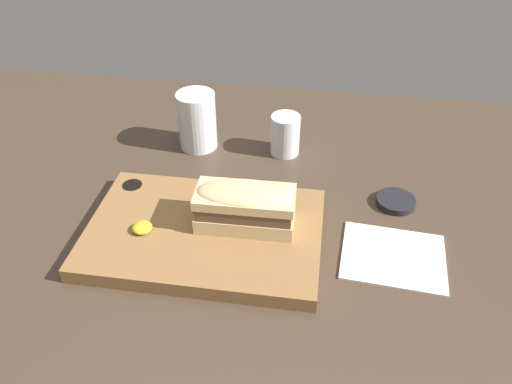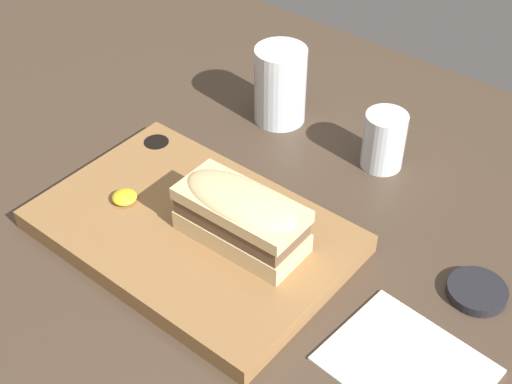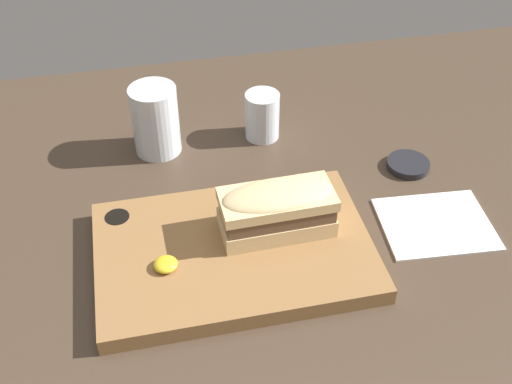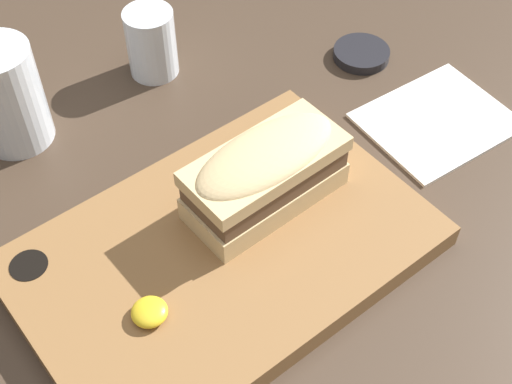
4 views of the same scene
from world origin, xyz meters
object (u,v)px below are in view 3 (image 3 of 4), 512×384
at_px(napkin, 436,224).
at_px(condiment_dish, 408,165).
at_px(serving_board, 233,251).
at_px(sandwich, 277,208).
at_px(wine_glass, 262,118).
at_px(water_glass, 156,124).

distance_m(napkin, condiment_dish, 0.14).
distance_m(serving_board, napkin, 0.31).
xyz_separation_m(sandwich, wine_glass, (0.04, 0.27, -0.03)).
distance_m(water_glass, wine_glass, 0.18).
xyz_separation_m(serving_board, water_glass, (-0.08, 0.28, 0.04)).
bearing_deg(serving_board, water_glass, 105.49).
distance_m(sandwich, napkin, 0.25).
distance_m(water_glass, condiment_dish, 0.43).
height_order(serving_board, condiment_dish, serving_board).
height_order(wine_glass, napkin, wine_glass).
xyz_separation_m(sandwich, napkin, (0.24, -0.02, -0.07)).
relative_size(sandwich, condiment_dish, 2.28).
distance_m(serving_board, wine_glass, 0.30).
xyz_separation_m(napkin, condiment_dish, (0.01, 0.14, 0.00)).
height_order(serving_board, wine_glass, wine_glass).
relative_size(sandwich, napkin, 0.93).
relative_size(wine_glass, napkin, 0.49).
xyz_separation_m(water_glass, wine_glass, (0.18, 0.00, -0.01)).
bearing_deg(napkin, wine_glass, 126.13).
bearing_deg(condiment_dish, sandwich, -154.23).
height_order(serving_board, water_glass, water_glass).
xyz_separation_m(wine_glass, condiment_dish, (0.22, -0.14, -0.03)).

